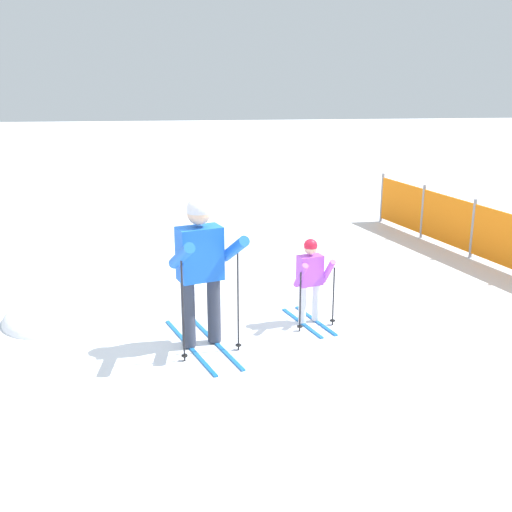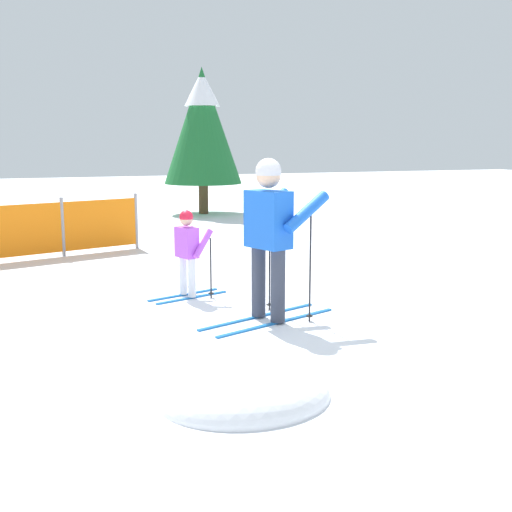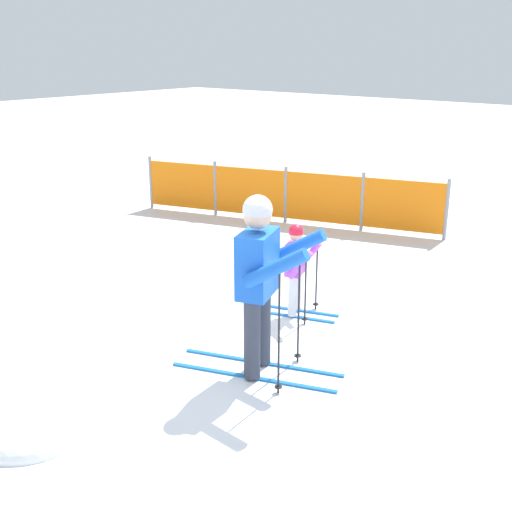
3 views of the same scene
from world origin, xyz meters
name	(u,v)px [view 2 (image 2 of 3)]	position (x,y,z in m)	size (l,w,h in m)	color
ground_plane	(257,320)	(0.00, 0.00, 0.00)	(60.00, 60.00, 0.00)	white
skier_adult	(270,224)	(0.14, -0.03, 1.04)	(1.67, 0.98, 1.74)	#1966B2
skier_child	(188,247)	(-0.41, 1.30, 0.63)	(1.04, 0.59, 1.09)	#1966B2
conifer_far	(202,124)	(2.44, 10.32, 2.37)	(2.06, 2.06, 3.83)	#4C3823
snow_mound	(245,398)	(-0.86, -1.97, 0.00)	(1.32, 1.13, 0.53)	white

